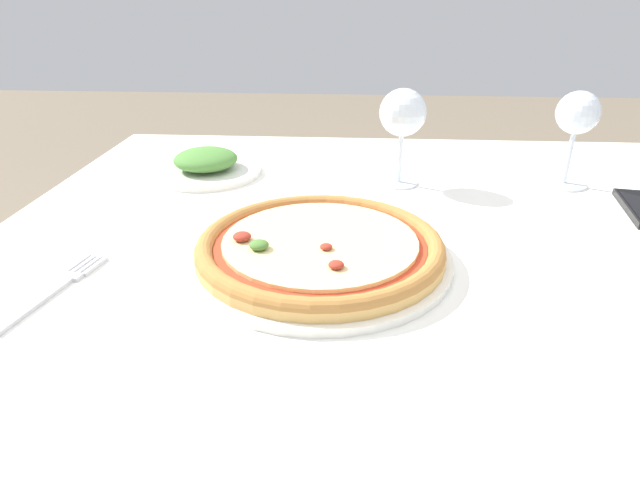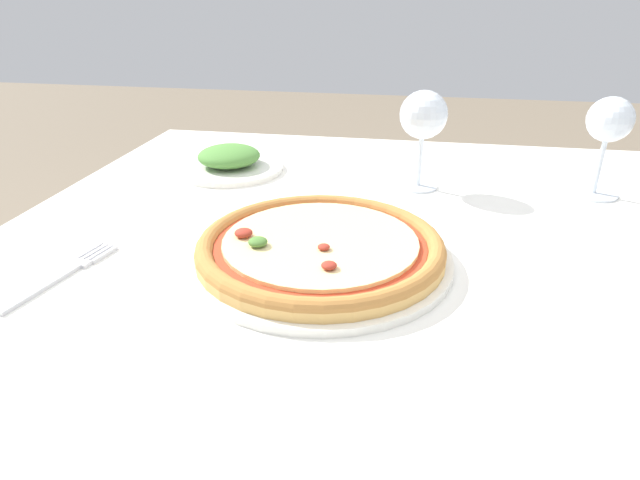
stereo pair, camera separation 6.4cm
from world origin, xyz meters
The scene contains 6 objects.
dining_table centered at (0.00, 0.00, 0.64)m, with size 1.15×1.17×0.72m.
pizza_plate centered at (-0.11, 0.00, 0.74)m, with size 0.32×0.32×0.04m.
fork centered at (-0.40, -0.09, 0.72)m, with size 0.05×0.17×0.00m.
wine_glass_far_left centered at (0.28, 0.30, 0.83)m, with size 0.07×0.07×0.16m.
wine_glass_far_right centered at (0.00, 0.29, 0.84)m, with size 0.08×0.08×0.16m.
side_plate centered at (-0.34, 0.32, 0.74)m, with size 0.19×0.19×0.05m.
Camera 1 is at (-0.08, -0.58, 1.03)m, focal length 30.00 mm.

